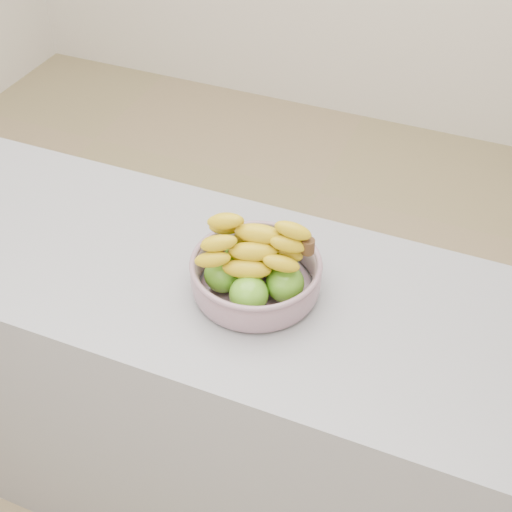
% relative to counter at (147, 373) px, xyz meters
% --- Properties ---
extents(ground, '(4.00, 4.00, 0.00)m').
position_rel_counter_xyz_m(ground, '(0.00, 0.34, -0.45)').
color(ground, '#8C7755').
rests_on(ground, ground).
extents(counter, '(2.00, 0.60, 0.90)m').
position_rel_counter_xyz_m(counter, '(0.00, 0.00, 0.00)').
color(counter, gray).
rests_on(counter, ground).
extents(fruit_bowl, '(0.29, 0.29, 0.18)m').
position_rel_counter_xyz_m(fruit_bowl, '(0.33, -0.00, 0.51)').
color(fruit_bowl, '#929CAF').
rests_on(fruit_bowl, counter).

